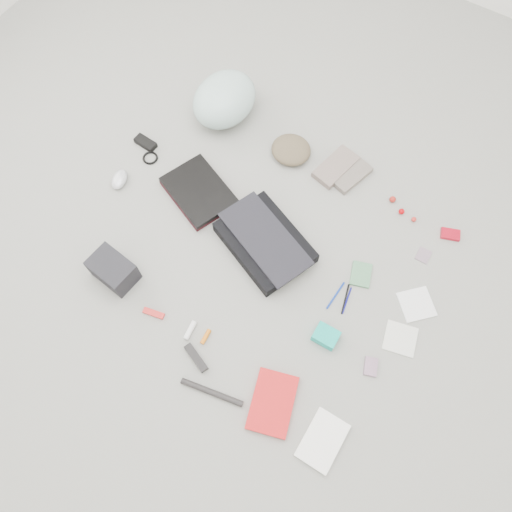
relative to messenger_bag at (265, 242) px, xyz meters
The scene contains 33 objects.
ground_plane 0.09m from the messenger_bag, 86.77° to the right, with size 4.00×4.00×0.00m, color gray.
messenger_bag is the anchor object (origin of this frame).
bag_flap 0.04m from the messenger_bag, 90.00° to the left, with size 0.43×0.20×0.01m, color black.
laptop_sleeve 0.40m from the messenger_bag, behind, with size 0.32×0.24×0.02m, color #3C1017.
laptop 0.40m from the messenger_bag, behind, with size 0.32×0.23×0.02m, color black.
bike_helmet 0.76m from the messenger_bag, 136.60° to the left, with size 0.28×0.35×0.21m, color silver.
beanie 0.51m from the messenger_bag, 107.20° to the left, with size 0.19×0.18×0.07m, color brown.
mitten_left 0.53m from the messenger_bag, 81.90° to the left, with size 0.11×0.22×0.03m, color gray.
mitten_right 0.54m from the messenger_bag, 73.10° to the left, with size 0.10×0.20×0.03m, color slate.
power_brick 0.79m from the messenger_bag, 168.48° to the left, with size 0.11×0.05×0.03m, color black.
cable_coil 0.72m from the messenger_bag, behind, with size 0.08×0.08×0.01m, color black.
mouse 0.75m from the messenger_bag, behind, with size 0.07×0.11×0.04m, color #B9BAC0.
camera_bag 0.66m from the messenger_bag, 135.71° to the right, with size 0.18×0.13×0.12m, color black.
multitool 0.56m from the messenger_bag, 114.18° to the right, with size 0.09×0.03×0.01m, color red.
toiletry_tube_white 0.50m from the messenger_bag, 96.76° to the right, with size 0.02×0.02×0.08m, color white.
toiletry_tube_orange 0.48m from the messenger_bag, 88.73° to the right, with size 0.02×0.02×0.06m, color orange.
u_lock 0.57m from the messenger_bag, 87.29° to the right, with size 0.13×0.03×0.03m, color black.
bike_pump 0.67m from the messenger_bag, 76.51° to the right, with size 0.02×0.02×0.26m, color black.
book_red 0.68m from the messenger_bag, 56.09° to the right, with size 0.16×0.24×0.02m, color red.
book_white 0.84m from the messenger_bag, 43.62° to the right, with size 0.14×0.20×0.02m, color white.
notepad 0.44m from the messenger_bag, 13.16° to the left, with size 0.08×0.11×0.01m, color #497D56.
pen_blue 0.38m from the messenger_bag, ahead, with size 0.01×0.01×0.14m, color navy.
pen_black 0.42m from the messenger_bag, ahead, with size 0.01×0.01×0.14m, color black.
pen_navy 0.43m from the messenger_bag, ahead, with size 0.01×0.01×0.12m, color #0B0C69.
accordion_wallet 0.48m from the messenger_bag, 27.76° to the right, with size 0.10×0.08×0.05m, color #07B6A1.
card_deck 0.68m from the messenger_bag, 20.17° to the right, with size 0.05×0.07×0.01m, color gray.
napkin_top 0.69m from the messenger_bag, ahead, with size 0.13×0.13×0.01m, color white.
napkin_bottom 0.69m from the messenger_bag, ahead, with size 0.13×0.13×0.01m, color silver.
lollipop_a 0.63m from the messenger_bag, 53.01° to the left, with size 0.03×0.03×0.03m, color #A01E17.
lollipop_b 0.64m from the messenger_bag, 46.73° to the left, with size 0.03×0.03×0.03m, color #B60207.
lollipop_c 0.69m from the messenger_bag, 42.41° to the left, with size 0.02×0.02×0.02m, color #B5261F.
altoids_tin 0.83m from the messenger_bag, 35.44° to the left, with size 0.08×0.05×0.02m, color #A90D1E.
stamp_sheet 0.70m from the messenger_bag, 27.92° to the left, with size 0.06×0.07×0.00m, color gray.
Camera 1 is at (0.45, -0.73, 2.00)m, focal length 35.00 mm.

